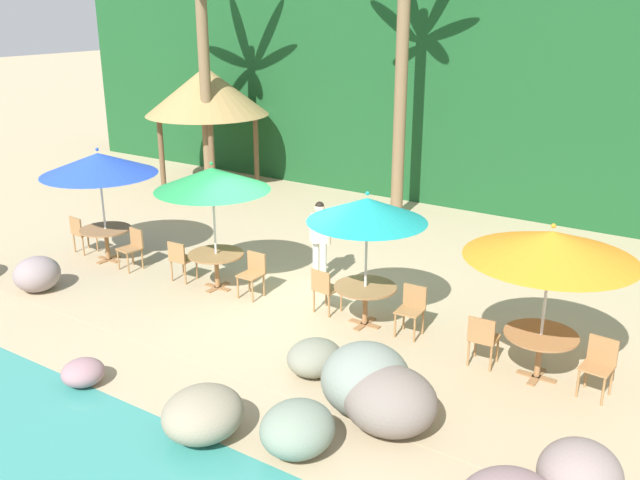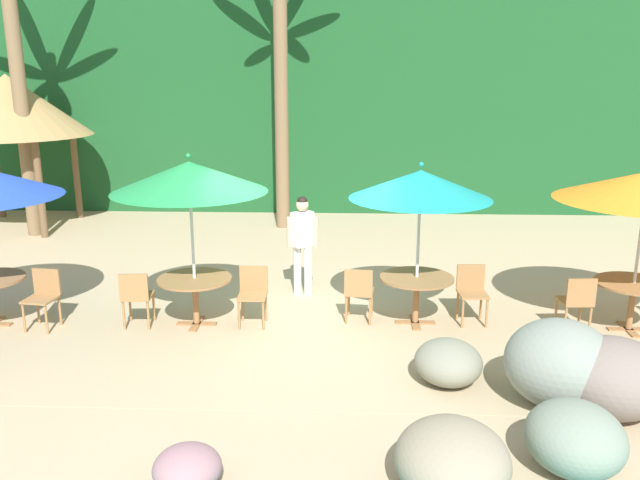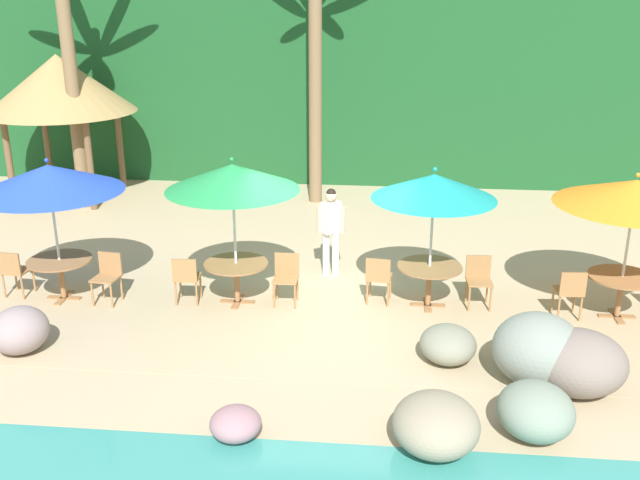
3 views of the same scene
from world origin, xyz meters
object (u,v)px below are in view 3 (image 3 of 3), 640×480
object	(u,v)px
dining_table_blue	(60,266)
dining_table_teal	(429,273)
umbrella_teal	(434,187)
palm_tree_nearest	(64,15)
chair_green_inland	(186,276)
chair_green_seaward	(286,275)
palm_tree_second	(316,14)
dining_table_green	(236,270)
dining_table_orange	(622,283)
chair_teal_seaward	(479,277)
chair_teal_inland	(379,276)
chair_blue_inland	(14,270)
palapa_hut	(59,84)
chair_orange_inland	(570,290)
waiter_in_white	(331,226)
chair_blue_seaward	(108,274)
umbrella_blue	(49,178)
umbrella_orange	(635,193)
umbrella_green	(232,177)

from	to	relation	value
dining_table_blue	dining_table_teal	world-z (taller)	same
umbrella_teal	palm_tree_nearest	bearing A→B (deg)	148.17
chair_green_inland	umbrella_teal	xyz separation A→B (m)	(4.13, 0.32, 1.61)
chair_green_seaward	palm_tree_second	distance (m)	7.41
dining_table_blue	chair_green_seaward	bearing A→B (deg)	3.51
dining_table_green	dining_table_orange	distance (m)	6.40
dining_table_teal	dining_table_orange	distance (m)	3.12
chair_green_seaward	chair_teal_seaward	distance (m)	3.29
chair_teal_inland	dining_table_orange	xyz separation A→B (m)	(3.97, -0.15, 0.10)
umbrella_teal	dining_table_teal	bearing A→B (deg)	5.36
chair_blue_inland	palapa_hut	size ratio (longest dim) A/B	0.24
chair_green_inland	dining_table_green	bearing A→B (deg)	9.59
chair_green_inland	chair_teal_inland	distance (m)	3.29
chair_green_seaward	palapa_hut	bearing A→B (deg)	137.31
chair_teal_inland	chair_green_seaward	bearing A→B (deg)	-176.95
chair_orange_inland	chair_teal_inland	bearing A→B (deg)	174.57
chair_blue_inland	waiter_in_white	distance (m)	5.68
chair_orange_inland	chair_blue_seaward	bearing A→B (deg)	-179.66
chair_blue_inland	dining_table_green	size ratio (longest dim) A/B	0.79
chair_blue_inland	dining_table_green	xyz separation A→B (m)	(3.93, 0.14, 0.10)
chair_blue_inland	chair_blue_seaward	bearing A→B (deg)	-0.47
umbrella_blue	chair_green_seaward	bearing A→B (deg)	3.51
chair_green_inland	umbrella_teal	distance (m)	4.45
chair_blue_seaward	waiter_in_white	size ratio (longest dim) A/B	0.51
chair_green_inland	waiter_in_white	distance (m)	2.86
palapa_hut	dining_table_green	bearing A→B (deg)	-47.18
umbrella_teal	waiter_in_white	distance (m)	2.45
chair_teal_inland	dining_table_teal	bearing A→B (deg)	-0.23
dining_table_blue	umbrella_orange	distance (m)	9.60
chair_green_inland	palm_tree_second	world-z (taller)	palm_tree_second
palapa_hut	chair_green_seaward	bearing A→B (deg)	-42.69
chair_green_inland	chair_teal_seaward	bearing A→B (deg)	5.21
chair_blue_inland	chair_green_inland	size ratio (longest dim) A/B	1.00
dining_table_orange	palm_tree_nearest	distance (m)	13.12
dining_table_blue	dining_table_orange	bearing A→B (deg)	1.07
dining_table_orange	palapa_hut	bearing A→B (deg)	153.32
chair_teal_inland	umbrella_orange	bearing A→B (deg)	-2.14
chair_green_seaward	palapa_hut	world-z (taller)	palapa_hut
umbrella_orange	palapa_hut	distance (m)	13.50
dining_table_teal	palapa_hut	distance (m)	10.95
chair_blue_inland	chair_green_seaward	world-z (taller)	same
chair_green_seaward	dining_table_orange	xyz separation A→B (m)	(5.55, -0.06, 0.10)
dining_table_orange	palm_tree_nearest	size ratio (longest dim) A/B	0.16
chair_teal_inland	palm_tree_nearest	size ratio (longest dim) A/B	0.13
umbrella_green	palapa_hut	bearing A→B (deg)	132.82
umbrella_blue	dining_table_blue	world-z (taller)	umbrella_blue
chair_teal_seaward	palm_tree_nearest	bearing A→B (deg)	151.24
chair_green_seaward	chair_teal_seaward	xyz separation A→B (m)	(3.28, 0.21, 0.00)
dining_table_teal	chair_teal_inland	xyz separation A→B (m)	(-0.85, 0.00, -0.10)
chair_teal_seaward	waiter_in_white	size ratio (longest dim) A/B	0.51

